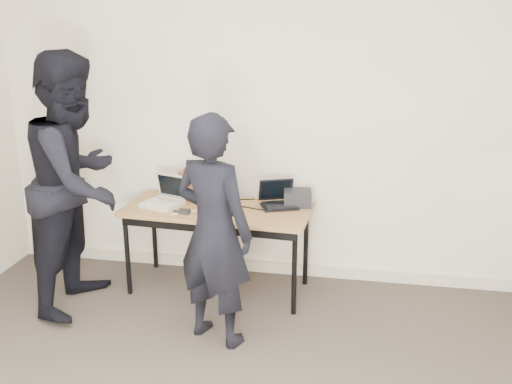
% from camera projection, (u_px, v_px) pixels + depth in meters
% --- Properties ---
extents(room, '(4.60, 4.60, 2.80)m').
position_uv_depth(room, '(172.00, 210.00, 2.64)').
color(room, '#403730').
rests_on(room, ground).
extents(desk, '(1.54, 0.75, 0.72)m').
position_uv_depth(desk, '(217.00, 215.00, 4.61)').
color(desk, olive).
rests_on(desk, ground).
extents(laptop_beige, '(0.37, 0.37, 0.24)m').
position_uv_depth(laptop_beige, '(165.00, 199.00, 4.66)').
color(laptop_beige, '#BDB697').
rests_on(laptop_beige, desk).
extents(laptop_center, '(0.36, 0.36, 0.22)m').
position_uv_depth(laptop_center, '(218.00, 202.00, 4.59)').
color(laptop_center, black).
rests_on(laptop_center, desk).
extents(laptop_right, '(0.36, 0.36, 0.21)m').
position_uv_depth(laptop_right, '(278.00, 200.00, 4.64)').
color(laptop_right, black).
rests_on(laptop_right, desk).
extents(leather_satchel, '(0.37, 0.19, 0.25)m').
position_uv_depth(leather_satchel, '(202.00, 184.00, 4.80)').
color(leather_satchel, brown).
rests_on(leather_satchel, desk).
extents(tissue, '(0.14, 0.11, 0.08)m').
position_uv_depth(tissue, '(206.00, 166.00, 4.75)').
color(tissue, white).
rests_on(tissue, leather_satchel).
extents(equipment_box, '(0.24, 0.21, 0.13)m').
position_uv_depth(equipment_box, '(297.00, 198.00, 4.65)').
color(equipment_box, black).
rests_on(equipment_box, desk).
extents(power_brick, '(0.09, 0.06, 0.03)m').
position_uv_depth(power_brick, '(184.00, 212.00, 4.47)').
color(power_brick, black).
rests_on(power_brick, desk).
extents(cables, '(1.14, 0.51, 0.01)m').
position_uv_depth(cables, '(223.00, 208.00, 4.59)').
color(cables, black).
rests_on(cables, desk).
extents(person_typist, '(0.70, 0.58, 1.63)m').
position_uv_depth(person_typist, '(214.00, 231.00, 3.85)').
color(person_typist, black).
rests_on(person_typist, ground).
extents(person_observer, '(0.78, 0.98, 1.98)m').
position_uv_depth(person_observer, '(77.00, 183.00, 4.33)').
color(person_observer, black).
rests_on(person_observer, ground).
extents(baseboard, '(4.50, 0.03, 0.10)m').
position_uv_depth(baseboard, '(258.00, 266.00, 5.12)').
color(baseboard, beige).
rests_on(baseboard, ground).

